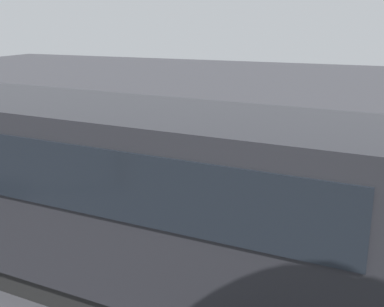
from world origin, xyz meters
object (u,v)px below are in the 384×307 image
spectator_left (192,189)px  stunt_motorcycle (169,128)px  spectator_centre (146,176)px  parked_motorcycle_silver (355,245)px  tour_bus (122,199)px  spectator_far_left (252,198)px  traffic_cone (220,169)px

spectator_left → stunt_motorcycle: stunt_motorcycle is taller
spectator_centre → parked_motorcycle_silver: size_ratio=0.86×
tour_bus → spectator_left: 2.61m
spectator_far_left → parked_motorcycle_silver: (-2.14, 0.34, -0.52)m
tour_bus → spectator_left: tour_bus is taller
spectator_left → parked_motorcycle_silver: bearing=175.1°
traffic_cone → spectator_centre: bearing=80.4°
spectator_centre → stunt_motorcycle: 5.19m
spectator_centre → parked_motorcycle_silver: 4.85m
stunt_motorcycle → spectator_far_left: bearing=130.1°
spectator_far_left → spectator_centre: bearing=-6.4°
spectator_left → parked_motorcycle_silver: 3.52m
parked_motorcycle_silver → stunt_motorcycle: 8.55m
spectator_left → stunt_motorcycle: size_ratio=0.94×
stunt_motorcycle → spectator_left: bearing=120.1°
spectator_left → spectator_centre: spectator_centre is taller
spectator_far_left → traffic_cone: (2.04, -3.82, -0.70)m
tour_bus → spectator_left: size_ratio=5.72×
tour_bus → traffic_cone: (0.47, -6.39, -1.34)m
spectator_far_left → stunt_motorcycle: size_ratio=0.91×
tour_bus → stunt_motorcycle: 8.27m
spectator_left → traffic_cone: (0.71, -3.86, -0.73)m
spectator_left → traffic_cone: 3.99m
traffic_cone → tour_bus: bearing=94.2°
tour_bus → spectator_left: bearing=-95.5°
stunt_motorcycle → traffic_cone: stunt_motorcycle is taller
tour_bus → parked_motorcycle_silver: 4.48m
tour_bus → spectator_left: (-0.24, -2.52, -0.61)m
parked_motorcycle_silver → spectator_left: bearing=-4.9°
parked_motorcycle_silver → traffic_cone: (4.18, -4.16, -0.18)m
spectator_centre → tour_bus: bearing=110.5°
spectator_far_left → stunt_motorcycle: 6.78m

